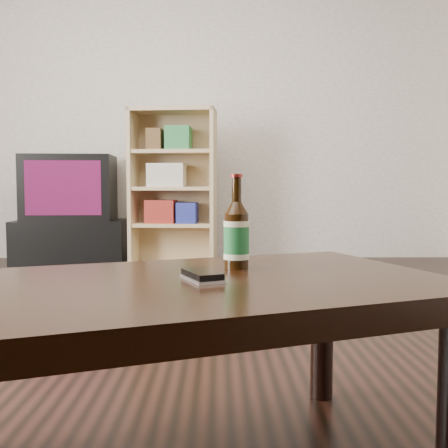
{
  "coord_description": "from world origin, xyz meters",
  "views": [
    {
      "loc": [
        0.46,
        -1.54,
        0.61
      ],
      "look_at": [
        0.47,
        -0.28,
        0.52
      ],
      "focal_mm": 42.0,
      "sensor_mm": 36.0,
      "label": 1
    }
  ],
  "objects_px": {
    "tv": "(70,188)",
    "bookshelf": "(173,185)",
    "beer_bottle": "(236,235)",
    "coffee_table": "(188,306)",
    "tv_stand": "(71,242)",
    "phone": "(202,276)"
  },
  "relations": [
    {
      "from": "tv",
      "to": "coffee_table",
      "type": "relative_size",
      "value": 0.56
    },
    {
      "from": "bookshelf",
      "to": "coffee_table",
      "type": "distance_m",
      "value": 3.0
    },
    {
      "from": "bookshelf",
      "to": "coffee_table",
      "type": "bearing_deg",
      "value": -79.15
    },
    {
      "from": "tv",
      "to": "tv_stand",
      "type": "bearing_deg",
      "value": 90.0
    },
    {
      "from": "tv_stand",
      "to": "tv",
      "type": "bearing_deg",
      "value": -90.0
    },
    {
      "from": "tv_stand",
      "to": "coffee_table",
      "type": "relative_size",
      "value": 0.69
    },
    {
      "from": "bookshelf",
      "to": "beer_bottle",
      "type": "relative_size",
      "value": 5.33
    },
    {
      "from": "bookshelf",
      "to": "beer_bottle",
      "type": "bearing_deg",
      "value": -76.63
    },
    {
      "from": "tv_stand",
      "to": "bookshelf",
      "type": "distance_m",
      "value": 0.97
    },
    {
      "from": "tv_stand",
      "to": "bookshelf",
      "type": "height_order",
      "value": "bookshelf"
    },
    {
      "from": "tv",
      "to": "bookshelf",
      "type": "distance_m",
      "value": 0.86
    },
    {
      "from": "tv_stand",
      "to": "tv",
      "type": "distance_m",
      "value": 0.43
    },
    {
      "from": "tv",
      "to": "bookshelf",
      "type": "relative_size",
      "value": 0.59
    },
    {
      "from": "tv_stand",
      "to": "coffee_table",
      "type": "distance_m",
      "value": 3.34
    },
    {
      "from": "bookshelf",
      "to": "tv_stand",
      "type": "bearing_deg",
      "value": 174.29
    },
    {
      "from": "tv_stand",
      "to": "phone",
      "type": "distance_m",
      "value": 3.35
    },
    {
      "from": "coffee_table",
      "to": "beer_bottle",
      "type": "distance_m",
      "value": 0.24
    },
    {
      "from": "tv",
      "to": "bookshelf",
      "type": "xyz_separation_m",
      "value": [
        0.84,
        -0.16,
        0.02
      ]
    },
    {
      "from": "tv",
      "to": "beer_bottle",
      "type": "bearing_deg",
      "value": -70.11
    },
    {
      "from": "bookshelf",
      "to": "beer_bottle",
      "type": "height_order",
      "value": "bookshelf"
    },
    {
      "from": "coffee_table",
      "to": "phone",
      "type": "bearing_deg",
      "value": 5.46
    },
    {
      "from": "beer_bottle",
      "to": "coffee_table",
      "type": "bearing_deg",
      "value": -122.83
    }
  ]
}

